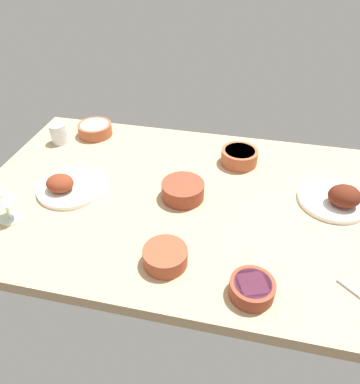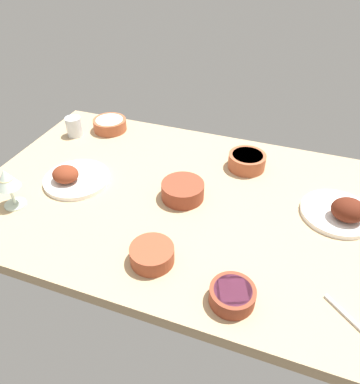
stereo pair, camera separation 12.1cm
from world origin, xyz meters
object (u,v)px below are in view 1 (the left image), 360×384
object	(u,v)px
wine_glass	(1,194)
water_tumbler	(59,134)
plate_near_viewer	(338,198)
bowl_potatoes	(239,156)
bowl_soup	(165,256)
bowl_cream	(95,129)
bowl_onions	(252,288)
bowl_pasta	(183,190)
plate_center_main	(68,186)

from	to	relation	value
wine_glass	water_tumbler	size ratio (longest dim) A/B	1.71
plate_near_viewer	bowl_potatoes	distance (cm)	38.10
bowl_soup	wine_glass	distance (cm)	53.04
plate_near_viewer	bowl_cream	world-z (taller)	plate_near_viewer
bowl_onions	bowl_pasta	bearing A→B (deg)	126.37
bowl_onions	wine_glass	xyz separation A→B (cm)	(-75.91, 12.04, 7.44)
plate_near_viewer	bowl_onions	distance (cm)	48.56
wine_glass	bowl_pasta	bearing A→B (deg)	23.52
bowl_potatoes	bowl_pasta	distance (cm)	30.24
bowl_potatoes	bowl_pasta	world-z (taller)	same
plate_near_viewer	bowl_pasta	xyz separation A→B (cm)	(-50.26, -7.42, 0.44)
bowl_pasta	wine_glass	bearing A→B (deg)	-156.48
bowl_potatoes	water_tumbler	world-z (taller)	water_tumbler
bowl_potatoes	wine_glass	size ratio (longest dim) A/B	0.99
wine_glass	bowl_cream	bearing A→B (deg)	84.75
wine_glass	plate_near_viewer	bearing A→B (deg)	16.28
bowl_soup	bowl_onions	size ratio (longest dim) A/B	1.07
bowl_soup	plate_near_viewer	bearing A→B (deg)	36.52
bowl_cream	water_tumbler	size ratio (longest dim) A/B	1.74
water_tumbler	bowl_soup	bearing A→B (deg)	-42.23
bowl_potatoes	plate_center_main	bearing A→B (deg)	-151.92
bowl_potatoes	wine_glass	xyz separation A→B (cm)	(-67.38, -47.37, 6.84)
bowl_pasta	water_tumbler	xyz separation A→B (cm)	(-57.62, 24.71, 0.98)
bowl_soup	water_tumbler	size ratio (longest dim) A/B	1.51
bowl_potatoes	water_tumbler	size ratio (longest dim) A/B	1.69
bowl_potatoes	bowl_onions	world-z (taller)	bowl_potatoes
plate_near_viewer	plate_center_main	bearing A→B (deg)	-172.33
plate_near_viewer	bowl_potatoes	size ratio (longest dim) A/B	1.63
bowl_cream	bowl_pasta	distance (cm)	56.83
bowl_onions	bowl_pasta	world-z (taller)	bowl_pasta
bowl_pasta	bowl_soup	bearing A→B (deg)	-87.33
plate_center_main	bowl_cream	world-z (taller)	plate_center_main
plate_center_main	bowl_potatoes	world-z (taller)	plate_center_main
bowl_cream	bowl_pasta	size ratio (longest dim) A/B	0.99
bowl_onions	wine_glass	world-z (taller)	wine_glass
plate_near_viewer	water_tumbler	world-z (taller)	plate_near_viewer
wine_glass	bowl_potatoes	bearing A→B (deg)	35.11
bowl_potatoes	bowl_onions	xyz separation A→B (cm)	(8.53, -59.41, -0.60)
bowl_onions	wine_glass	size ratio (longest dim) A/B	0.82
wine_glass	bowl_onions	bearing A→B (deg)	-9.01
bowl_onions	wine_glass	distance (cm)	77.22
plate_near_viewer	wine_glass	bearing A→B (deg)	-163.72
plate_center_main	water_tumbler	xyz separation A→B (cm)	(-18.10, 29.38, 2.13)
bowl_pasta	wine_glass	distance (cm)	55.79
bowl_cream	bowl_potatoes	bearing A→B (deg)	-7.86
plate_near_viewer	water_tumbler	distance (cm)	109.27
bowl_cream	bowl_onions	size ratio (longest dim) A/B	1.23
plate_center_main	plate_near_viewer	size ratio (longest dim) A/B	1.03
plate_center_main	bowl_potatoes	xyz separation A→B (cm)	(56.13, 29.94, 1.13)
plate_center_main	bowl_pasta	world-z (taller)	plate_center_main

